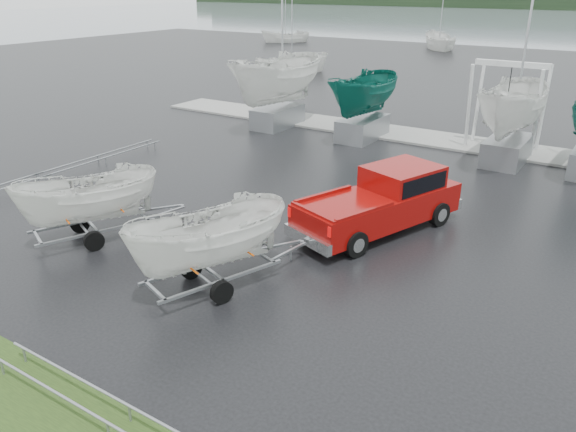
{
  "coord_description": "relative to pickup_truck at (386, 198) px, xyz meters",
  "views": [
    {
      "loc": [
        10.81,
        -14.42,
        7.46
      ],
      "look_at": [
        2.67,
        -1.9,
        1.2
      ],
      "focal_mm": 35.0,
      "sensor_mm": 36.0,
      "label": 1
    }
  ],
  "objects": [
    {
      "name": "ground_plane",
      "position": [
        -4.28,
        -1.4,
        -1.02
      ],
      "size": [
        120.0,
        120.0,
        0.0
      ],
      "primitive_type": "plane",
      "color": "black",
      "rests_on": "ground"
    },
    {
      "name": "dock",
      "position": [
        -4.28,
        11.6,
        -0.97
      ],
      "size": [
        30.0,
        3.0,
        0.12
      ],
      "primitive_type": "cube",
      "color": "gray",
      "rests_on": "ground"
    },
    {
      "name": "pickup_truck",
      "position": [
        0.0,
        0.0,
        0.0
      ],
      "size": [
        3.86,
        6.23,
        1.96
      ],
      "rotation": [
        0.0,
        0.0,
        -0.34
      ],
      "color": "maroon",
      "rests_on": "ground"
    },
    {
      "name": "trailer_hitched",
      "position": [
        -2.17,
        -6.07,
        1.75
      ],
      "size": [
        2.32,
        3.79,
        5.11
      ],
      "rotation": [
        0.0,
        0.0,
        -0.34
      ],
      "color": "gray",
      "rests_on": "ground"
    },
    {
      "name": "trailer_parked",
      "position": [
        -7.24,
        -5.78,
        1.65
      ],
      "size": [
        2.52,
        3.77,
        4.92
      ],
      "rotation": [
        0.0,
        0.0,
        -0.41
      ],
      "color": "gray",
      "rests_on": "ground"
    },
    {
      "name": "boat_hoist",
      "position": [
        0.86,
        11.6,
        1.65
      ],
      "size": [
        3.3,
        2.18,
        4.12
      ],
      "color": "silver",
      "rests_on": "ground"
    },
    {
      "name": "keelboat_0",
      "position": [
        -10.66,
        9.6,
        3.46
      ],
      "size": [
        2.81,
        3.2,
        10.99
      ],
      "color": "gray",
      "rests_on": "ground"
    },
    {
      "name": "keelboat_1",
      "position": [
        -5.58,
        9.8,
        2.48
      ],
      "size": [
        2.22,
        3.2,
        7.01
      ],
      "color": "gray",
      "rests_on": "ground"
    },
    {
      "name": "keelboat_2",
      "position": [
        1.58,
        9.6,
        2.86
      ],
      "size": [
        2.44,
        3.2,
        10.61
      ],
      "color": "gray",
      "rests_on": "ground"
    },
    {
      "name": "mast_rack_0",
      "position": [
        -13.28,
        -0.4,
        -0.67
      ],
      "size": [
        0.56,
        6.5,
        0.06
      ],
      "rotation": [
        0.0,
        0.0,
        1.57
      ],
      "color": "gray",
      "rests_on": "ground"
    },
    {
      "name": "mast_rack_2",
      "position": [
        -0.28,
        -10.9,
        -0.67
      ],
      "size": [
        7.0,
        0.56,
        0.06
      ],
      "color": "gray",
      "rests_on": "ground"
    },
    {
      "name": "moored_boat_0",
      "position": [
        -20.69,
        26.71,
        -1.02
      ],
      "size": [
        3.59,
        3.6,
        11.35
      ],
      "rotation": [
        0.0,
        0.0,
        2.43
      ],
      "color": "silver",
      "rests_on": "ground"
    },
    {
      "name": "moored_boat_1",
      "position": [
        -16.2,
        52.11,
        -1.02
      ],
      "size": [
        4.09,
        4.12,
        11.92
      ],
      "rotation": [
        0.0,
        0.0,
        3.69
      ],
      "color": "silver",
      "rests_on": "ground"
    },
    {
      "name": "moored_boat_4",
      "position": [
        -35.81,
        48.73,
        -1.02
      ],
      "size": [
        3.43,
        3.42,
        11.18
      ],
      "rotation": [
        0.0,
        0.0,
        5.43
      ],
      "color": "silver",
      "rests_on": "ground"
    }
  ]
}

